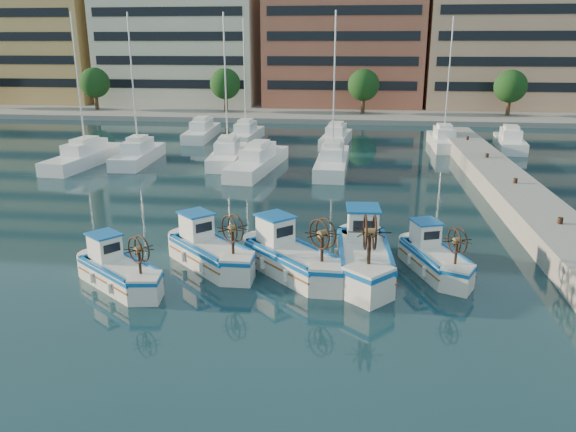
{
  "coord_description": "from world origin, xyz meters",
  "views": [
    {
      "loc": [
        3.52,
        -20.19,
        9.2
      ],
      "look_at": [
        0.41,
        4.66,
        1.5
      ],
      "focal_mm": 35.0,
      "sensor_mm": 36.0,
      "label": 1
    }
  ],
  "objects_px": {
    "fishing_boat_d": "(364,253)",
    "fishing_boat_e": "(434,256)",
    "fishing_boat_a": "(118,269)",
    "fishing_boat_b": "(209,249)",
    "fishing_boat_c": "(291,256)"
  },
  "relations": [
    {
      "from": "fishing_boat_a",
      "to": "fishing_boat_d",
      "type": "distance_m",
      "value": 9.94
    },
    {
      "from": "fishing_boat_e",
      "to": "fishing_boat_d",
      "type": "bearing_deg",
      "value": 170.86
    },
    {
      "from": "fishing_boat_e",
      "to": "fishing_boat_b",
      "type": "bearing_deg",
      "value": 163.29
    },
    {
      "from": "fishing_boat_d",
      "to": "fishing_boat_e",
      "type": "distance_m",
      "value": 3.0
    },
    {
      "from": "fishing_boat_a",
      "to": "fishing_boat_e",
      "type": "relative_size",
      "value": 0.97
    },
    {
      "from": "fishing_boat_d",
      "to": "fishing_boat_a",
      "type": "bearing_deg",
      "value": -169.47
    },
    {
      "from": "fishing_boat_a",
      "to": "fishing_boat_c",
      "type": "bearing_deg",
      "value": -35.58
    },
    {
      "from": "fishing_boat_c",
      "to": "fishing_boat_d",
      "type": "distance_m",
      "value": 3.04
    },
    {
      "from": "fishing_boat_a",
      "to": "fishing_boat_d",
      "type": "bearing_deg",
      "value": -38.4
    },
    {
      "from": "fishing_boat_a",
      "to": "fishing_boat_c",
      "type": "distance_m",
      "value": 6.93
    },
    {
      "from": "fishing_boat_c",
      "to": "fishing_boat_e",
      "type": "height_order",
      "value": "fishing_boat_c"
    },
    {
      "from": "fishing_boat_a",
      "to": "fishing_boat_d",
      "type": "xyz_separation_m",
      "value": [
        9.63,
        2.46,
        0.2
      ]
    },
    {
      "from": "fishing_boat_a",
      "to": "fishing_boat_c",
      "type": "xyz_separation_m",
      "value": [
        6.62,
        2.04,
        0.12
      ]
    },
    {
      "from": "fishing_boat_a",
      "to": "fishing_boat_b",
      "type": "distance_m",
      "value": 3.92
    },
    {
      "from": "fishing_boat_b",
      "to": "fishing_boat_e",
      "type": "height_order",
      "value": "fishing_boat_b"
    }
  ]
}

